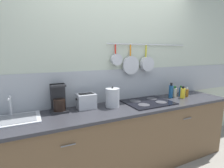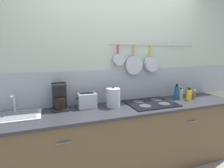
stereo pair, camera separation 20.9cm
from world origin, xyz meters
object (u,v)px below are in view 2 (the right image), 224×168
Objects in this scene: bottle_sesame_oil at (176,93)px; bottle_dish_soap at (194,95)px; coffee_maker at (60,99)px; bottle_olive_oil at (181,94)px; toaster at (87,100)px; bottle_hot_sauce at (187,93)px; kettle at (113,98)px; bottle_vinegar at (189,95)px.

bottle_dish_soap is at bearing -11.50° from bottle_sesame_oil.
coffee_maker is 1.72m from bottle_olive_oil.
bottle_dish_soap is (1.92, -0.15, -0.07)m from coffee_maker.
toaster is at bearing 177.16° from bottle_olive_oil.
bottle_olive_oil is 0.21m from bottle_dish_soap.
bottle_sesame_oil is at bearing 168.50° from bottle_dish_soap.
bottle_dish_soap is at bearing -4.53° from coffee_maker.
coffee_maker is at bearing 177.72° from bottle_hot_sauce.
coffee_maker reaches higher than bottle_sesame_oil.
kettle reaches higher than bottle_olive_oil.
coffee_maker is 1.77× the size of bottle_vinegar.
bottle_hot_sauce is (0.15, 0.02, -0.00)m from bottle_olive_oil.
bottle_vinegar reaches higher than bottle_hot_sauce.
bottle_sesame_oil is at bearing -174.62° from bottle_hot_sauce.
coffee_maker reaches higher than kettle.
bottle_vinegar is (1.47, -0.16, -0.01)m from toaster.
bottle_olive_oil is at bearing -3.27° from coffee_maker.
bottle_sesame_oil is 0.23m from bottle_hot_sauce.
bottle_sesame_oil reaches higher than bottle_dish_soap.
toaster reaches higher than bottle_dish_soap.
toaster is at bearing 165.81° from kettle.
toaster is 1.60m from bottle_dish_soap.
bottle_hot_sauce is at bearing 1.67° from kettle.
bottle_hot_sauce is (1.22, 0.04, -0.05)m from kettle.
bottle_sesame_oil is 1.62× the size of bottle_dish_soap.
bottle_hot_sauce is 1.14× the size of bottle_dish_soap.
bottle_vinegar is (0.15, -0.09, -0.02)m from bottle_sesame_oil.
bottle_olive_oil is at bearing 0.64° from kettle.
bottle_sesame_oil is 0.18m from bottle_vinegar.
bottle_dish_soap is (0.06, -0.08, -0.01)m from bottle_hot_sauce.
bottle_vinegar is (1.80, -0.18, -0.05)m from coffee_maker.
bottle_olive_oil is 1.06× the size of bottle_hot_sauce.
bottle_olive_oil is 0.12m from bottle_vinegar.
toaster is at bearing 177.12° from bottle_sesame_oil.
bottle_vinegar is (0.08, -0.09, 0.00)m from bottle_olive_oil.
bottle_vinegar is (1.15, -0.07, -0.04)m from kettle.
bottle_sesame_oil is at bearing -2.88° from toaster.
bottle_hot_sauce reaches higher than bottle_dish_soap.
kettle is 1.22m from bottle_hot_sauce.
toaster is (0.32, -0.03, -0.04)m from coffee_maker.
bottle_dish_soap is (1.28, -0.04, -0.06)m from kettle.
toaster is 1.33× the size of bottle_vinegar.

